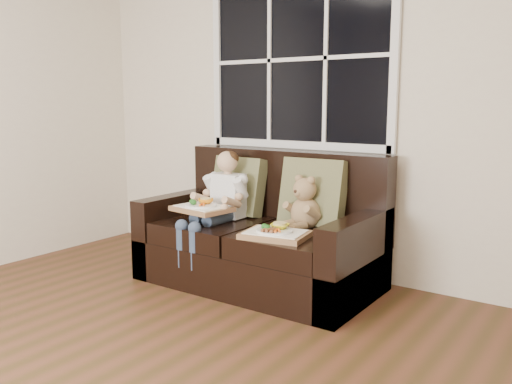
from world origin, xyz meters
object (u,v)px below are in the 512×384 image
Objects in this scene: loveseat at (263,241)px; teddy_bear at (305,206)px; tray_right at (276,233)px; tray_left at (202,207)px; child at (220,197)px.

teddy_bear is at bearing 6.34° from loveseat.
teddy_bear is 0.83× the size of tray_right.
tray_left is at bearing -140.34° from loveseat.
tray_right is at bearing -18.03° from child.
tray_right is (0.62, -0.20, -0.15)m from child.
teddy_bear is at bearing 77.87° from tray_right.
tray_left is at bearing 167.14° from tray_right.
child reaches higher than tray_right.
teddy_bear is (0.33, 0.04, 0.29)m from loveseat.
tray_left is at bearing -101.29° from child.
child is at bearing -153.49° from teddy_bear.
loveseat is at bearing 47.01° from tray_left.
loveseat is at bearing 20.42° from child.
tray_left is 0.66m from tray_right.
loveseat reaches higher than tray_right.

